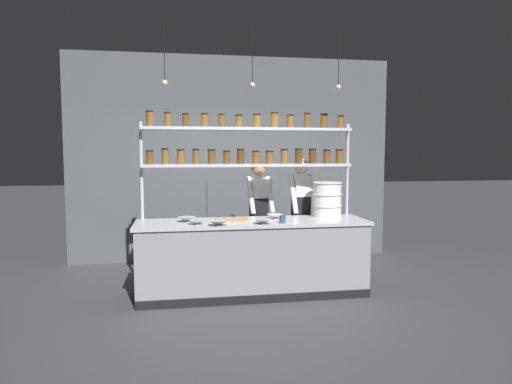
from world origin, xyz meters
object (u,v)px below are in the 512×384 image
(chef_center, at_px, (301,210))
(prep_bowl_center_back, at_px, (275,217))
(spice_shelf_unit, at_px, (250,150))
(chef_left, at_px, (259,211))
(container_stack, at_px, (327,199))
(prep_bowl_near_left, at_px, (197,222))
(prep_bowl_center_front, at_px, (187,219))
(prep_bowl_near_right, at_px, (218,223))
(serving_cup_front, at_px, (283,219))
(cutting_board, at_px, (231,220))
(prep_bowl_far_left, at_px, (263,222))

(chef_center, relative_size, prep_bowl_center_back, 8.03)
(spice_shelf_unit, xyz_separation_m, prep_bowl_center_back, (0.29, -0.21, -0.84))
(chef_left, height_order, container_stack, chef_left)
(container_stack, bearing_deg, prep_bowl_near_left, -167.74)
(prep_bowl_center_front, xyz_separation_m, prep_bowl_center_back, (1.10, 0.07, -0.00))
(spice_shelf_unit, relative_size, container_stack, 6.07)
(prep_bowl_near_left, relative_size, prep_bowl_center_back, 0.89)
(prep_bowl_near_right, xyz_separation_m, serving_cup_front, (0.77, 0.06, 0.02))
(spice_shelf_unit, distance_m, chef_center, 1.14)
(spice_shelf_unit, bearing_deg, cutting_board, -132.12)
(prep_bowl_center_front, height_order, prep_bowl_near_right, same)
(chef_left, height_order, prep_bowl_center_front, chef_left)
(prep_bowl_near_left, bearing_deg, prep_bowl_far_left, -7.10)
(spice_shelf_unit, xyz_separation_m, cutting_board, (-0.27, -0.30, -0.86))
(cutting_board, distance_m, prep_bowl_far_left, 0.45)
(prep_bowl_center_front, bearing_deg, prep_bowl_center_back, 3.80)
(prep_bowl_center_front, xyz_separation_m, prep_bowl_near_right, (0.35, -0.36, 0.00))
(chef_left, xyz_separation_m, cutting_board, (-0.47, -0.73, 0.00))
(spice_shelf_unit, distance_m, container_stack, 1.20)
(prep_bowl_center_back, bearing_deg, prep_bowl_near_right, -150.26)
(chef_center, distance_m, prep_bowl_center_front, 1.64)
(prep_bowl_near_right, bearing_deg, prep_bowl_center_front, 134.45)
(container_stack, height_order, prep_bowl_center_back, container_stack)
(spice_shelf_unit, distance_m, chef_left, 0.98)
(container_stack, xyz_separation_m, prep_bowl_far_left, (-0.93, -0.47, -0.20))
(chef_left, distance_m, prep_bowl_far_left, 1.04)
(container_stack, distance_m, prep_bowl_far_left, 1.06)
(prep_bowl_center_front, height_order, prep_bowl_far_left, prep_bowl_center_front)
(prep_bowl_near_left, bearing_deg, prep_bowl_center_front, 116.31)
(chef_left, bearing_deg, spice_shelf_unit, -128.38)
(prep_bowl_center_front, bearing_deg, prep_bowl_far_left, -19.81)
(prep_bowl_center_back, bearing_deg, prep_bowl_center_front, -176.20)
(chef_center, height_order, prep_bowl_far_left, chef_center)
(prep_bowl_near_right, bearing_deg, serving_cup_front, 4.49)
(serving_cup_front, bearing_deg, cutting_board, 154.06)
(cutting_board, distance_m, prep_bowl_near_right, 0.39)
(prep_bowl_near_right, bearing_deg, spice_shelf_unit, 54.21)
(cutting_board, xyz_separation_m, prep_bowl_near_right, (-0.19, -0.34, 0.02))
(chef_center, distance_m, prep_bowl_near_left, 1.63)
(prep_bowl_far_left, distance_m, serving_cup_front, 0.24)
(chef_center, relative_size, cutting_board, 4.18)
(cutting_board, distance_m, serving_cup_front, 0.64)
(serving_cup_front, bearing_deg, container_stack, 32.69)
(chef_left, height_order, prep_bowl_near_right, chef_left)
(prep_bowl_far_left, bearing_deg, prep_bowl_near_right, -175.60)
(container_stack, xyz_separation_m, prep_bowl_near_left, (-1.70, -0.37, -0.20))
(chef_center, relative_size, prep_bowl_center_front, 7.66)
(cutting_board, xyz_separation_m, prep_bowl_near_left, (-0.43, -0.20, 0.01))
(spice_shelf_unit, bearing_deg, prep_bowl_center_front, -160.55)
(chef_left, bearing_deg, prep_bowl_far_left, -110.94)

